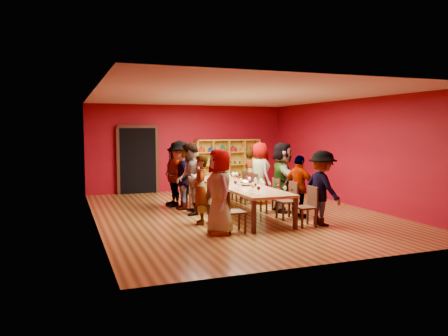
% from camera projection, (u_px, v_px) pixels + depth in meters
% --- Properties ---
extents(room_shell, '(7.10, 9.10, 3.04)m').
position_uv_depth(room_shell, '(237.00, 155.00, 11.13)').
color(room_shell, brown).
rests_on(room_shell, ground).
extents(tasting_table, '(1.10, 4.50, 0.75)m').
position_uv_depth(tasting_table, '(236.00, 186.00, 11.20)').
color(tasting_table, '#A27443').
rests_on(tasting_table, ground).
extents(doorway, '(1.40, 0.17, 2.30)m').
position_uv_depth(doorway, '(138.00, 160.00, 14.68)').
color(doorway, black).
rests_on(doorway, ground).
extents(shelving_unit, '(2.40, 0.40, 1.80)m').
position_uv_depth(shelving_unit, '(227.00, 162.00, 15.69)').
color(shelving_unit, gold).
rests_on(shelving_unit, ground).
extents(chair_person_left_0, '(0.42, 0.42, 0.89)m').
position_uv_depth(chair_person_left_0, '(231.00, 209.00, 9.09)').
color(chair_person_left_0, black).
rests_on(chair_person_left_0, ground).
extents(person_left_0, '(0.51, 0.88, 1.76)m').
position_uv_depth(person_left_0, '(220.00, 191.00, 8.97)').
color(person_left_0, '#454549').
rests_on(person_left_0, ground).
extents(chair_person_left_1, '(0.42, 0.42, 0.89)m').
position_uv_depth(chair_person_left_1, '(215.00, 201.00, 10.04)').
color(chair_person_left_1, black).
rests_on(chair_person_left_1, ground).
extents(person_left_1, '(0.57, 0.67, 1.58)m').
position_uv_depth(person_left_1, '(200.00, 190.00, 9.89)').
color(person_left_1, '#C3838F').
rests_on(person_left_1, ground).
extents(chair_person_left_2, '(0.42, 0.42, 0.89)m').
position_uv_depth(chair_person_left_2, '(200.00, 195.00, 11.12)').
color(chair_person_left_2, black).
rests_on(chair_person_left_2, ground).
extents(person_left_2, '(0.68, 0.98, 1.83)m').
position_uv_depth(person_left_2, '(190.00, 179.00, 10.99)').
color(person_left_2, '#5D8CBF').
rests_on(person_left_2, ground).
extents(chair_person_left_3, '(0.42, 0.42, 0.89)m').
position_uv_depth(chair_person_left_3, '(192.00, 191.00, 11.84)').
color(chair_person_left_3, black).
rests_on(chair_person_left_3, ground).
extents(person_left_3, '(0.55, 1.22, 1.85)m').
position_uv_depth(person_left_3, '(180.00, 175.00, 11.69)').
color(person_left_3, '#5882B6').
rests_on(person_left_3, ground).
extents(chair_person_left_4, '(0.42, 0.42, 0.89)m').
position_uv_depth(chair_person_left_4, '(186.00, 188.00, 12.37)').
color(chair_person_left_4, black).
rests_on(chair_person_left_4, ground).
extents(person_left_4, '(0.61, 1.05, 1.69)m').
position_uv_depth(person_left_4, '(173.00, 176.00, 12.22)').
color(person_left_4, '#CB8891').
rests_on(person_left_4, ground).
extents(chair_person_right_0, '(0.42, 0.42, 0.89)m').
position_uv_depth(chair_person_right_0, '(308.00, 204.00, 9.67)').
color(chair_person_right_0, black).
rests_on(chair_person_right_0, ground).
extents(person_right_0, '(0.55, 1.12, 1.68)m').
position_uv_depth(person_right_0, '(322.00, 188.00, 9.76)').
color(person_right_0, '#121833').
rests_on(person_right_0, ground).
extents(chair_person_right_1, '(0.42, 0.42, 0.89)m').
position_uv_depth(chair_person_right_1, '(289.00, 199.00, 10.47)').
color(chair_person_right_1, black).
rests_on(chair_person_right_1, ground).
extents(person_right_1, '(0.73, 0.98, 1.53)m').
position_uv_depth(person_right_1, '(299.00, 187.00, 10.54)').
color(person_right_1, '#48484D').
rests_on(person_right_1, ground).
extents(chair_person_right_2, '(0.42, 0.42, 0.89)m').
position_uv_depth(chair_person_right_2, '(272.00, 193.00, 11.31)').
color(chair_person_right_2, black).
rests_on(chair_person_right_2, ground).
extents(person_right_2, '(0.85, 1.76, 1.83)m').
position_uv_depth(person_right_2, '(282.00, 177.00, 11.37)').
color(person_right_2, '#141E39').
rests_on(person_right_2, ground).
extents(chair_person_right_3, '(0.42, 0.42, 0.89)m').
position_uv_depth(chair_person_right_3, '(251.00, 187.00, 12.60)').
color(chair_person_right_3, black).
rests_on(chair_person_right_3, ground).
extents(person_right_3, '(0.52, 0.90, 1.78)m').
position_uv_depth(person_right_3, '(260.00, 173.00, 12.66)').
color(person_right_3, beige).
rests_on(person_right_3, ground).
extents(chair_person_right_4, '(0.42, 0.42, 0.89)m').
position_uv_depth(chair_person_right_4, '(242.00, 184.00, 13.22)').
color(chair_person_right_4, black).
rests_on(chair_person_right_4, ground).
extents(person_right_4, '(0.54, 0.65, 1.56)m').
position_uv_depth(person_right_4, '(251.00, 175.00, 13.30)').
color(person_right_4, pink).
rests_on(person_right_4, ground).
extents(wine_glass_0, '(0.09, 0.09, 0.22)m').
position_uv_depth(wine_glass_0, '(253.00, 187.00, 9.49)').
color(wine_glass_0, white).
rests_on(wine_glass_0, tasting_table).
extents(wine_glass_1, '(0.08, 0.08, 0.20)m').
position_uv_depth(wine_glass_1, '(241.00, 181.00, 10.73)').
color(wine_glass_1, white).
rests_on(wine_glass_1, tasting_table).
extents(wine_glass_2, '(0.09, 0.09, 0.22)m').
position_uv_depth(wine_glass_2, '(233.00, 174.00, 12.11)').
color(wine_glass_2, white).
rests_on(wine_glass_2, tasting_table).
extents(wine_glass_3, '(0.07, 0.07, 0.18)m').
position_uv_depth(wine_glass_3, '(239.00, 185.00, 10.06)').
color(wine_glass_3, white).
rests_on(wine_glass_3, tasting_table).
extents(wine_glass_4, '(0.07, 0.07, 0.18)m').
position_uv_depth(wine_glass_4, '(247.00, 178.00, 11.41)').
color(wine_glass_4, white).
rests_on(wine_glass_4, tasting_table).
extents(wine_glass_5, '(0.08, 0.08, 0.21)m').
position_uv_depth(wine_glass_5, '(214.00, 176.00, 11.79)').
color(wine_glass_5, white).
rests_on(wine_glass_5, tasting_table).
extents(wine_glass_6, '(0.08, 0.08, 0.19)m').
position_uv_depth(wine_glass_6, '(216.00, 174.00, 12.38)').
color(wine_glass_6, white).
rests_on(wine_glass_6, tasting_table).
extents(wine_glass_7, '(0.09, 0.09, 0.21)m').
position_uv_depth(wine_glass_7, '(204.00, 172.00, 12.77)').
color(wine_glass_7, white).
rests_on(wine_glass_7, tasting_table).
extents(wine_glass_8, '(0.08, 0.08, 0.19)m').
position_uv_depth(wine_glass_8, '(250.00, 179.00, 11.17)').
color(wine_glass_8, white).
rests_on(wine_glass_8, tasting_table).
extents(wine_glass_9, '(0.08, 0.08, 0.21)m').
position_uv_depth(wine_glass_9, '(236.00, 183.00, 10.26)').
color(wine_glass_9, white).
rests_on(wine_glass_9, tasting_table).
extents(wine_glass_10, '(0.08, 0.08, 0.21)m').
position_uv_depth(wine_glass_10, '(213.00, 175.00, 11.92)').
color(wine_glass_10, white).
rests_on(wine_glass_10, tasting_table).
extents(wine_glass_11, '(0.07, 0.07, 0.18)m').
position_uv_depth(wine_glass_11, '(264.00, 183.00, 10.29)').
color(wine_glass_11, white).
rests_on(wine_glass_11, tasting_table).
extents(wine_glass_12, '(0.08, 0.08, 0.19)m').
position_uv_depth(wine_glass_12, '(225.00, 180.00, 10.92)').
color(wine_glass_12, white).
rests_on(wine_glass_12, tasting_table).
extents(wine_glass_13, '(0.07, 0.07, 0.18)m').
position_uv_depth(wine_glass_13, '(285.00, 188.00, 9.45)').
color(wine_glass_13, white).
rests_on(wine_glass_13, tasting_table).
extents(wine_glass_14, '(0.08, 0.08, 0.21)m').
position_uv_depth(wine_glass_14, '(236.00, 174.00, 12.19)').
color(wine_glass_14, white).
rests_on(wine_glass_14, tasting_table).
extents(wine_glass_15, '(0.07, 0.07, 0.18)m').
position_uv_depth(wine_glass_15, '(255.00, 185.00, 9.99)').
color(wine_glass_15, white).
rests_on(wine_glass_15, tasting_table).
extents(wine_glass_16, '(0.07, 0.07, 0.18)m').
position_uv_depth(wine_glass_16, '(279.00, 187.00, 9.61)').
color(wine_glass_16, white).
rests_on(wine_glass_16, tasting_table).
extents(wine_glass_17, '(0.08, 0.08, 0.21)m').
position_uv_depth(wine_glass_17, '(203.00, 172.00, 12.74)').
color(wine_glass_17, white).
rests_on(wine_glass_17, tasting_table).
extents(wine_glass_18, '(0.08, 0.08, 0.19)m').
position_uv_depth(wine_glass_18, '(225.00, 172.00, 13.04)').
color(wine_glass_18, white).
rests_on(wine_glass_18, tasting_table).
extents(wine_glass_19, '(0.09, 0.09, 0.21)m').
position_uv_depth(wine_glass_19, '(237.00, 177.00, 11.56)').
color(wine_glass_19, white).
rests_on(wine_glass_19, tasting_table).
extents(wine_glass_20, '(0.08, 0.08, 0.19)m').
position_uv_depth(wine_glass_20, '(259.00, 189.00, 9.31)').
color(wine_glass_20, white).
rests_on(wine_glass_20, tasting_table).
extents(wine_glass_21, '(0.07, 0.07, 0.19)m').
position_uv_depth(wine_glass_21, '(225.00, 179.00, 11.19)').
color(wine_glass_21, white).
rests_on(wine_glass_21, tasting_table).
extents(wine_glass_22, '(0.09, 0.09, 0.22)m').
position_uv_depth(wine_glass_22, '(261.00, 181.00, 10.55)').
color(wine_glass_22, white).
rests_on(wine_glass_22, tasting_table).
extents(spittoon_bowl, '(0.30, 0.30, 0.17)m').
position_uv_depth(spittoon_bowl, '(246.00, 183.00, 10.92)').
color(spittoon_bowl, '#B8BBBF').
rests_on(spittoon_bowl, tasting_table).
extents(carafe_a, '(0.12, 0.12, 0.27)m').
position_uv_depth(carafe_a, '(229.00, 179.00, 11.23)').
color(carafe_a, white).
rests_on(carafe_a, tasting_table).
extents(carafe_b, '(0.10, 0.10, 0.23)m').
position_uv_depth(carafe_b, '(256.00, 183.00, 10.59)').
color(carafe_b, white).
rests_on(carafe_b, tasting_table).
extents(wine_bottle, '(0.11, 0.11, 0.34)m').
position_uv_depth(wine_bottle, '(219.00, 172.00, 13.01)').
color(wine_bottle, '#153A1C').
rests_on(wine_bottle, tasting_table).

